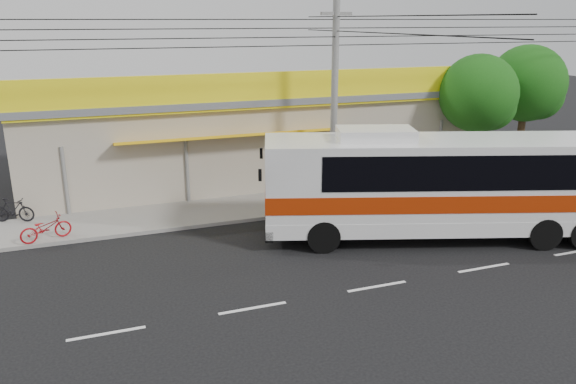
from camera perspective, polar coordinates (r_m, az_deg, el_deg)
name	(u,v)px	position (r m, az deg, el deg)	size (l,w,h in m)	color
ground	(342,256)	(19.79, 5.55, -6.48)	(120.00, 120.00, 0.00)	black
sidewalk	(285,203)	(24.95, -0.32, -1.15)	(30.00, 3.20, 0.15)	gray
lane_markings	(377,287)	(17.78, 9.03, -9.47)	(50.00, 0.12, 0.01)	silver
storefront_building	(249,132)	(29.50, -3.97, 6.15)	(22.60, 9.20, 5.70)	#A69986
coach_bus	(455,180)	(21.53, 16.65, 1.16)	(13.81, 6.92, 4.19)	silver
motorbike_red	(46,228)	(22.32, -23.41, -3.36)	(0.63, 1.82, 0.95)	maroon
motorbike_dark	(13,210)	(24.85, -26.14, -1.66)	(0.46, 1.64, 0.99)	black
utility_pole	(336,31)	(23.89, 4.89, 15.98)	(34.00, 14.00, 9.03)	slate
tree_near	(481,96)	(29.51, 19.01, 9.19)	(3.82, 3.82, 6.34)	#352415
tree_far	(529,86)	(32.82, 23.31, 9.85)	(4.03, 4.03, 6.68)	#352415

